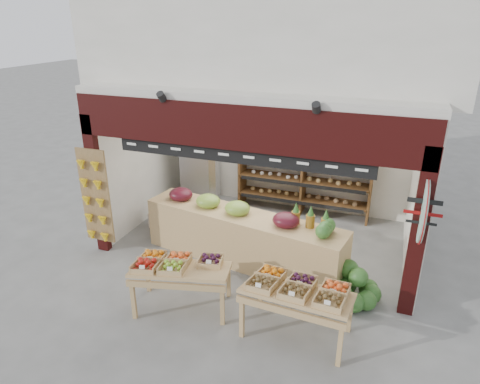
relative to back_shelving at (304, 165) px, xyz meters
name	(u,v)px	position (x,y,z in m)	size (l,w,h in m)	color
ground	(256,248)	(-0.46, -1.96, -1.14)	(60.00, 60.00, 0.00)	slate
shop_structure	(285,31)	(-0.46, -0.34, 2.78)	(6.36, 5.12, 5.40)	silver
banana_board	(95,199)	(-3.19, -3.13, -0.03)	(0.60, 0.15, 1.80)	olive
gift_sign	(423,211)	(2.29, -3.10, 0.61)	(0.04, 0.93, 0.92)	#A3CDB8
back_shelving	(304,165)	(0.00, 0.00, 0.00)	(2.98, 0.49, 1.84)	brown
refrigerator	(202,164)	(-2.35, -0.36, -0.15)	(0.77, 0.77, 1.99)	#B8BABF
cardboard_stack	(171,218)	(-2.45, -1.75, -0.92)	(0.95, 0.69, 0.61)	beige
mid_counter	(242,236)	(-0.56, -2.49, -0.63)	(3.85, 1.38, 1.17)	tan
display_table_left	(175,266)	(-1.05, -4.07, -0.43)	(1.60, 1.14, 0.94)	tan
display_table_right	(298,290)	(0.84, -4.07, -0.40)	(1.53, 0.91, 0.96)	tan
watermelon_pile	(353,290)	(1.50, -3.01, -0.93)	(0.84, 0.78, 0.59)	#1F4E1A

